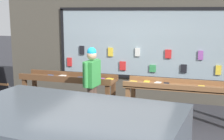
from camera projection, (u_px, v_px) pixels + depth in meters
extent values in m
plane|color=#2D2D33|center=(108.00, 128.00, 6.46)|extent=(40.00, 40.00, 0.00)
cube|color=#4C473D|center=(136.00, 31.00, 8.37)|extent=(7.71, 0.20, 3.69)
cube|color=#8C9EA8|center=(146.00, 44.00, 8.21)|extent=(4.86, 0.03, 1.81)
cube|color=black|center=(147.00, 9.00, 8.04)|extent=(4.94, 0.06, 0.08)
cube|color=black|center=(146.00, 77.00, 8.38)|extent=(4.94, 0.06, 0.08)
cube|color=black|center=(63.00, 41.00, 8.92)|extent=(0.08, 0.06, 1.81)
cube|color=red|center=(70.00, 62.00, 8.93)|extent=(0.14, 0.03, 0.25)
cube|color=black|center=(82.00, 50.00, 8.75)|extent=(0.14, 0.03, 0.24)
cube|color=#338C4C|center=(96.00, 64.00, 8.70)|extent=(0.13, 0.03, 0.23)
cube|color=yellow|center=(110.00, 52.00, 8.51)|extent=(0.14, 0.03, 0.24)
cube|color=red|center=(123.00, 66.00, 8.47)|extent=(0.17, 0.03, 0.24)
cube|color=silver|center=(138.00, 52.00, 8.28)|extent=(0.13, 0.03, 0.22)
cube|color=#338C4C|center=(153.00, 68.00, 8.24)|extent=(0.17, 0.03, 0.19)
cube|color=red|center=(168.00, 54.00, 8.05)|extent=(0.16, 0.03, 0.23)
cube|color=black|center=(184.00, 69.00, 8.00)|extent=(0.15, 0.03, 0.21)
cube|color=#994CA5|center=(201.00, 55.00, 7.81)|extent=(0.12, 0.03, 0.23)
cube|color=yellow|center=(218.00, 70.00, 7.75)|extent=(0.13, 0.03, 0.24)
cube|color=brown|center=(25.00, 93.00, 7.74)|extent=(0.09, 0.09, 0.74)
cube|color=brown|center=(108.00, 101.00, 7.10)|extent=(0.09, 0.09, 0.74)
cube|color=brown|center=(35.00, 89.00, 8.16)|extent=(0.09, 0.09, 0.74)
cube|color=brown|center=(113.00, 96.00, 7.53)|extent=(0.09, 0.09, 0.74)
cube|color=brown|center=(68.00, 79.00, 7.56)|extent=(2.36, 0.61, 0.04)
cube|color=brown|center=(63.00, 79.00, 7.29)|extent=(2.36, 0.06, 0.12)
cube|color=brown|center=(73.00, 74.00, 7.81)|extent=(2.36, 0.06, 0.12)
cube|color=red|center=(28.00, 76.00, 7.75)|extent=(0.19, 0.22, 0.02)
cube|color=black|center=(40.00, 76.00, 7.75)|extent=(0.18, 0.24, 0.02)
cube|color=#2659B2|center=(49.00, 76.00, 7.75)|extent=(0.14, 0.23, 0.02)
cube|color=silver|center=(62.00, 76.00, 7.80)|extent=(0.19, 0.26, 0.02)
cube|color=orange|center=(68.00, 78.00, 7.46)|extent=(0.15, 0.20, 0.03)
cube|color=#2659B2|center=(79.00, 78.00, 7.48)|extent=(0.15, 0.20, 0.03)
cube|color=black|center=(87.00, 81.00, 7.23)|extent=(0.21, 0.26, 0.03)
cube|color=#994CA5|center=(100.00, 79.00, 7.39)|extent=(0.16, 0.19, 0.03)
cube|color=yellow|center=(109.00, 79.00, 7.38)|extent=(0.20, 0.26, 0.02)
cube|color=brown|center=(128.00, 103.00, 6.94)|extent=(0.09, 0.09, 0.73)
cube|color=brown|center=(133.00, 97.00, 7.41)|extent=(0.09, 0.09, 0.73)
cube|color=brown|center=(179.00, 87.00, 6.79)|extent=(2.36, 0.67, 0.04)
cube|color=brown|center=(178.00, 88.00, 6.49)|extent=(2.36, 0.06, 0.12)
cube|color=brown|center=(180.00, 81.00, 7.06)|extent=(2.36, 0.06, 0.12)
cube|color=yellow|center=(132.00, 82.00, 7.10)|extent=(0.19, 0.25, 0.03)
cube|color=yellow|center=(147.00, 81.00, 7.20)|extent=(0.13, 0.22, 0.02)
cube|color=silver|center=(158.00, 83.00, 7.07)|extent=(0.16, 0.23, 0.02)
cube|color=black|center=(166.00, 84.00, 6.93)|extent=(0.15, 0.20, 0.03)
cube|color=yellow|center=(179.00, 87.00, 6.70)|extent=(0.19, 0.25, 0.03)
cube|color=silver|center=(191.00, 88.00, 6.60)|extent=(0.18, 0.23, 0.02)
cube|color=yellow|center=(202.00, 87.00, 6.64)|extent=(0.17, 0.22, 0.03)
cube|color=yellow|center=(215.00, 90.00, 6.37)|extent=(0.16, 0.25, 0.03)
cylinder|color=#4C382D|center=(91.00, 104.00, 6.77)|extent=(0.14, 0.14, 0.78)
cylinder|color=#4C382D|center=(94.00, 102.00, 6.91)|extent=(0.14, 0.14, 0.78)
cube|color=#338C3F|center=(92.00, 73.00, 6.72)|extent=(0.26, 0.46, 0.55)
cylinder|color=#338C3F|center=(86.00, 75.00, 6.46)|extent=(0.09, 0.09, 0.53)
cylinder|color=#338C3F|center=(97.00, 71.00, 6.97)|extent=(0.09, 0.09, 0.53)
sphere|color=tan|center=(92.00, 55.00, 6.64)|extent=(0.21, 0.21, 0.21)
sphere|color=#19A5E0|center=(92.00, 52.00, 6.63)|extent=(0.20, 0.20, 0.20)
ellipsoid|color=black|center=(74.00, 109.00, 6.76)|extent=(0.37, 0.45, 0.22)
ellipsoid|color=black|center=(74.00, 109.00, 6.76)|extent=(0.31, 0.31, 0.24)
sphere|color=black|center=(82.00, 105.00, 6.93)|extent=(0.20, 0.20, 0.20)
cylinder|color=black|center=(65.00, 110.00, 6.60)|extent=(0.07, 0.10, 0.12)
cylinder|color=black|center=(80.00, 117.00, 6.85)|extent=(0.04, 0.04, 0.17)
cylinder|color=black|center=(76.00, 116.00, 6.92)|extent=(0.04, 0.04, 0.17)
cylinder|color=black|center=(71.00, 120.00, 6.68)|extent=(0.04, 0.04, 0.17)
cylinder|color=black|center=(68.00, 119.00, 6.75)|extent=(0.04, 0.04, 0.17)
cube|color=#4C5660|center=(64.00, 138.00, 3.15)|extent=(2.44, 1.69, 0.56)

